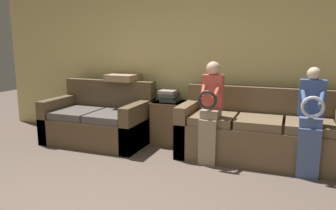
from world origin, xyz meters
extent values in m
cube|color=#DBCC7F|center=(0.00, 2.89, 1.27)|extent=(6.98, 0.06, 2.55)
cube|color=brown|center=(1.15, 2.33, 0.24)|extent=(2.10, 0.85, 0.47)
cube|color=brown|center=(1.15, 2.65, 0.70)|extent=(2.10, 0.20, 0.46)
cube|color=brown|center=(0.18, 2.33, 0.35)|extent=(0.16, 0.85, 0.70)
cube|color=brown|center=(0.55, 2.23, 0.53)|extent=(0.56, 0.61, 0.11)
cube|color=brown|center=(1.15, 2.23, 0.53)|extent=(0.56, 0.61, 0.11)
cube|color=brown|center=(1.74, 2.23, 0.53)|extent=(0.56, 0.61, 0.11)
cube|color=brown|center=(-1.25, 2.23, 0.20)|extent=(1.54, 0.94, 0.40)
cube|color=brown|center=(-1.25, 2.60, 0.67)|extent=(1.54, 0.20, 0.54)
cube|color=brown|center=(-1.95, 2.23, 0.33)|extent=(0.16, 0.94, 0.67)
cube|color=brown|center=(-0.56, 2.23, 0.33)|extent=(0.16, 0.94, 0.67)
cube|color=#514C47|center=(-1.56, 2.13, 0.46)|extent=(0.57, 0.70, 0.11)
cube|color=#514C47|center=(-0.95, 2.13, 0.46)|extent=(0.57, 0.70, 0.11)
cube|color=gray|center=(0.56, 1.90, 0.29)|extent=(0.22, 0.10, 0.58)
cube|color=gray|center=(0.56, 2.04, 0.64)|extent=(0.22, 0.28, 0.11)
cube|color=#C64C3D|center=(0.56, 2.11, 0.91)|extent=(0.26, 0.14, 0.43)
sphere|color=#DBB293|center=(0.56, 2.11, 1.21)|extent=(0.18, 0.18, 0.18)
torus|color=black|center=(0.56, 1.84, 0.84)|extent=(0.24, 0.04, 0.24)
cylinder|color=#C64C3D|center=(0.47, 1.98, 0.94)|extent=(0.09, 0.31, 0.24)
cylinder|color=#C64C3D|center=(0.65, 1.98, 0.94)|extent=(0.09, 0.31, 0.24)
cube|color=#475B8E|center=(1.73, 1.90, 0.29)|extent=(0.24, 0.10, 0.58)
cube|color=#475B8E|center=(1.73, 2.04, 0.64)|extent=(0.24, 0.28, 0.11)
cube|color=#3D5693|center=(1.73, 2.11, 0.90)|extent=(0.28, 0.14, 0.42)
sphere|color=beige|center=(1.73, 2.11, 1.18)|extent=(0.15, 0.15, 0.15)
torus|color=silver|center=(1.73, 1.84, 0.84)|extent=(0.25, 0.04, 0.25)
cylinder|color=#3D5693|center=(1.64, 1.98, 0.93)|extent=(0.10, 0.31, 0.23)
cylinder|color=#3D5693|center=(1.83, 1.98, 0.93)|extent=(0.10, 0.31, 0.23)
cube|color=brown|center=(-0.22, 2.59, 0.32)|extent=(0.44, 0.47, 0.65)
cube|color=brown|center=(-0.22, 2.59, 0.64)|extent=(0.46, 0.49, 0.02)
cube|color=#4C4C56|center=(-0.21, 2.60, 0.67)|extent=(0.25, 0.27, 0.04)
cube|color=#3D8451|center=(-0.23, 2.59, 0.71)|extent=(0.21, 0.23, 0.05)
cube|color=#4C4C56|center=(-0.21, 2.58, 0.76)|extent=(0.24, 0.29, 0.05)
cube|color=gray|center=(-0.23, 2.58, 0.80)|extent=(0.24, 0.29, 0.04)
cube|color=#A38460|center=(-1.00, 2.60, 0.99)|extent=(0.45, 0.45, 0.10)
camera|label=1|loc=(1.51, -1.98, 1.53)|focal=35.00mm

